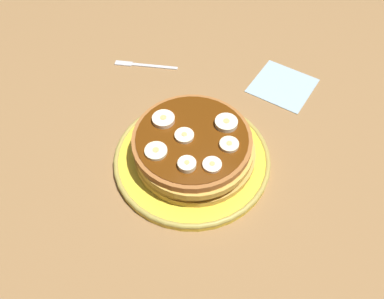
# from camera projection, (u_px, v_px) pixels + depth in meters

# --- Properties ---
(ground_plane) EXTENTS (1.40, 1.40, 0.03)m
(ground_plane) POSITION_uv_depth(u_px,v_px,m) (192.00, 166.00, 0.64)
(ground_plane) COLOR olive
(plate) EXTENTS (0.26, 0.26, 0.01)m
(plate) POSITION_uv_depth(u_px,v_px,m) (192.00, 158.00, 0.62)
(plate) COLOR yellow
(plate) RESTS_ON ground_plane
(pancake_stack) EXTENTS (0.20, 0.20, 0.05)m
(pancake_stack) POSITION_uv_depth(u_px,v_px,m) (192.00, 147.00, 0.60)
(pancake_stack) COLOR gold
(pancake_stack) RESTS_ON plate
(banana_slice_0) EXTENTS (0.03, 0.03, 0.01)m
(banana_slice_0) POSITION_uv_depth(u_px,v_px,m) (184.00, 136.00, 0.58)
(banana_slice_0) COLOR #FEEABE
(banana_slice_0) RESTS_ON pancake_stack
(banana_slice_1) EXTENTS (0.03, 0.03, 0.01)m
(banana_slice_1) POSITION_uv_depth(u_px,v_px,m) (229.00, 145.00, 0.57)
(banana_slice_1) COLOR #FAE2B4
(banana_slice_1) RESTS_ON pancake_stack
(banana_slice_2) EXTENTS (0.03, 0.03, 0.01)m
(banana_slice_2) POSITION_uv_depth(u_px,v_px,m) (187.00, 165.00, 0.54)
(banana_slice_2) COLOR #FEF0C5
(banana_slice_2) RESTS_ON pancake_stack
(banana_slice_3) EXTENTS (0.04, 0.04, 0.01)m
(banana_slice_3) POSITION_uv_depth(u_px,v_px,m) (226.00, 123.00, 0.59)
(banana_slice_3) COLOR #EEE6C5
(banana_slice_3) RESTS_ON pancake_stack
(banana_slice_4) EXTENTS (0.03, 0.03, 0.01)m
(banana_slice_4) POSITION_uv_depth(u_px,v_px,m) (212.00, 165.00, 0.54)
(banana_slice_4) COLOR #FEE4C3
(banana_slice_4) RESTS_ON pancake_stack
(banana_slice_5) EXTENTS (0.03, 0.03, 0.01)m
(banana_slice_5) POSITION_uv_depth(u_px,v_px,m) (156.00, 151.00, 0.56)
(banana_slice_5) COLOR #F1E9BC
(banana_slice_5) RESTS_ON pancake_stack
(banana_slice_6) EXTENTS (0.04, 0.04, 0.01)m
(banana_slice_6) POSITION_uv_depth(u_px,v_px,m) (163.00, 120.00, 0.60)
(banana_slice_6) COLOR #FDE1BC
(banana_slice_6) RESTS_ON pancake_stack
(napkin) EXTENTS (0.14, 0.14, 0.00)m
(napkin) POSITION_uv_depth(u_px,v_px,m) (283.00, 85.00, 0.74)
(napkin) COLOR #99B2BF
(napkin) RESTS_ON ground_plane
(fork) EXTENTS (0.10, 0.10, 0.01)m
(fork) POSITION_uv_depth(u_px,v_px,m) (142.00, 65.00, 0.77)
(fork) COLOR silver
(fork) RESTS_ON ground_plane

